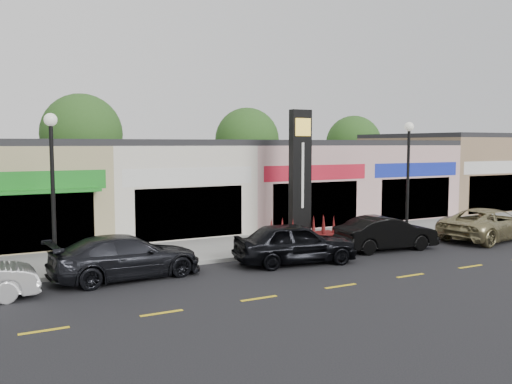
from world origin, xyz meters
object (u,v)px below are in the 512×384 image
at_px(lamp_east_near, 408,167).
at_px(car_black_sedan, 295,243).
at_px(car_dark_sedan, 126,257).
at_px(car_gold_suv, 489,224).
at_px(lamp_west_near, 52,177).
at_px(pylon_sign, 300,194).
at_px(car_black_conv, 386,233).

xyz_separation_m(lamp_east_near, car_black_sedan, (-7.54, -1.98, -2.67)).
height_order(car_dark_sedan, car_gold_suv, car_gold_suv).
height_order(lamp_east_near, car_gold_suv, lamp_east_near).
relative_size(lamp_west_near, pylon_sign, 0.91).
relative_size(car_black_sedan, car_black_conv, 1.06).
bearing_deg(car_black_sedan, lamp_east_near, -66.56).
relative_size(lamp_east_near, car_gold_suv, 0.99).
bearing_deg(pylon_sign, lamp_east_near, -18.75).
relative_size(lamp_east_near, car_dark_sedan, 1.06).
xyz_separation_m(car_dark_sedan, car_black_conv, (11.23, -0.31, -0.01)).
bearing_deg(car_black_sedan, pylon_sign, -25.90).
relative_size(lamp_west_near, car_black_conv, 1.22).
bearing_deg(lamp_west_near, pylon_sign, 8.77).
distance_m(pylon_sign, car_black_sedan, 4.70).
bearing_deg(car_black_conv, pylon_sign, 41.71).
bearing_deg(pylon_sign, car_dark_sedan, -161.71).
bearing_deg(car_dark_sedan, pylon_sign, -76.53).
height_order(lamp_east_near, car_dark_sedan, lamp_east_near).
height_order(pylon_sign, car_dark_sedan, pylon_sign).
xyz_separation_m(pylon_sign, car_gold_suv, (8.42, -3.59, -1.51)).
xyz_separation_m(lamp_west_near, car_black_conv, (13.37, -1.55, -2.74)).
bearing_deg(lamp_east_near, car_gold_suv, -28.94).
distance_m(lamp_west_near, pylon_sign, 11.19).
height_order(car_black_sedan, car_black_conv, car_black_sedan).
height_order(car_black_conv, car_gold_suv, car_gold_suv).
distance_m(car_black_sedan, car_gold_suv, 10.96).
xyz_separation_m(lamp_east_near, pylon_sign, (-5.00, 1.70, -1.20)).
bearing_deg(car_black_conv, lamp_east_near, -54.00).
xyz_separation_m(car_black_conv, car_gold_suv, (6.05, -0.35, 0.03)).
xyz_separation_m(lamp_east_near, car_gold_suv, (3.42, -1.89, -2.71)).
xyz_separation_m(lamp_east_near, car_black_conv, (-2.63, -1.55, -2.74)).
relative_size(car_dark_sedan, car_black_sedan, 1.09).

